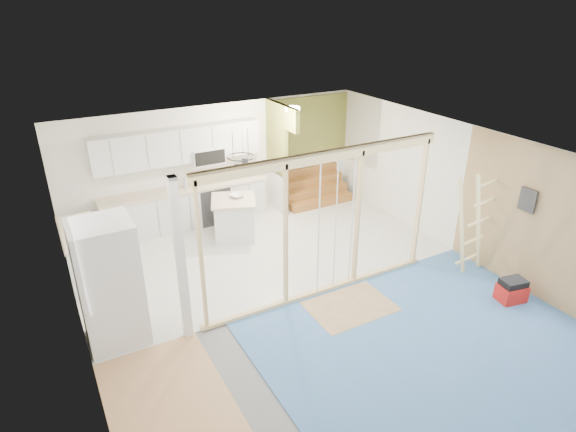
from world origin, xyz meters
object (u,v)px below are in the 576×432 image
island (234,218)px  ladder (472,224)px  fridge (110,284)px  toolbox (512,291)px

island → ladder: bearing=-25.0°
ladder → fridge: bearing=176.3°
toolbox → ladder: ladder is taller
fridge → toolbox: fridge is taller
ladder → island: bearing=140.5°
island → toolbox: bearing=-33.1°
fridge → ladder: size_ratio=1.01×
toolbox → ladder: (0.05, 1.06, 0.79)m
fridge → toolbox: 6.48m
island → ladder: (3.23, -3.40, 0.55)m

